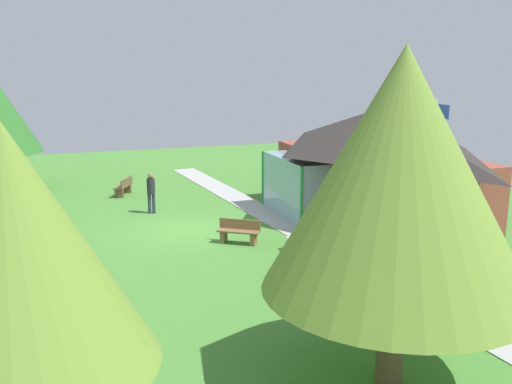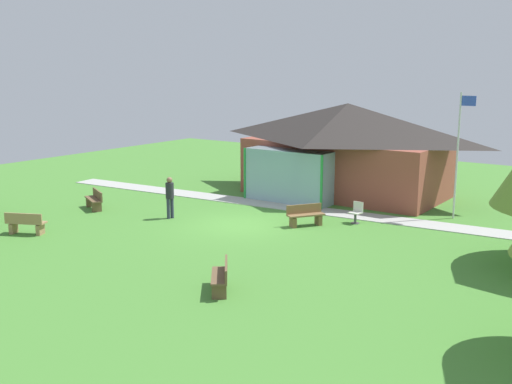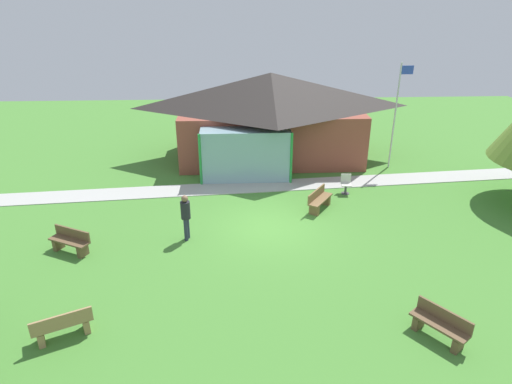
{
  "view_description": "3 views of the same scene",
  "coord_description": "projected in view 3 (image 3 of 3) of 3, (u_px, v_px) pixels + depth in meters",
  "views": [
    {
      "loc": [
        20.34,
        -4.48,
        6.12
      ],
      "look_at": [
        0.18,
        2.78,
        1.33
      ],
      "focal_mm": 39.62,
      "sensor_mm": 36.0,
      "label": 1
    },
    {
      "loc": [
        14.09,
        -18.81,
        6.12
      ],
      "look_at": [
        -0.45,
        1.77,
        0.99
      ],
      "focal_mm": 42.79,
      "sensor_mm": 36.0,
      "label": 2
    },
    {
      "loc": [
        -1.19,
        -15.03,
        8.29
      ],
      "look_at": [
        -0.43,
        1.06,
        0.99
      ],
      "focal_mm": 31.49,
      "sensor_mm": 36.0,
      "label": 3
    }
  ],
  "objects": [
    {
      "name": "footpath",
      "position": [
        262.0,
        186.0,
        20.63
      ],
      "size": [
        25.69,
        3.41,
        0.03
      ],
      "primitive_type": "cube",
      "rotation": [
        0.0,
        0.0,
        0.08
      ],
      "color": "#ADADA8",
      "rests_on": "ground_plane"
    },
    {
      "name": "visitor_strolling_lawn",
      "position": [
        186.0,
        214.0,
        15.89
      ],
      "size": [
        0.34,
        0.34,
        1.74
      ],
      "rotation": [
        0.0,
        0.0,
        4.46
      ],
      "color": "#2D3347",
      "rests_on": "ground_plane"
    },
    {
      "name": "bench_rear_near_path",
      "position": [
        319.0,
        200.0,
        18.37
      ],
      "size": [
        1.22,
        1.48,
        0.84
      ],
      "rotation": [
        0.0,
        0.0,
        4.11
      ],
      "color": "brown",
      "rests_on": "ground_plane"
    },
    {
      "name": "ground_plane",
      "position": [
        268.0,
        227.0,
        17.15
      ],
      "size": [
        44.0,
        44.0,
        0.0
      ],
      "primitive_type": "plane",
      "color": "#478433"
    },
    {
      "name": "bench_mid_left",
      "position": [
        71.0,
        241.0,
        15.37
      ],
      "size": [
        1.54,
        1.07,
        0.84
      ],
      "rotation": [
        0.0,
        0.0,
        2.67
      ],
      "color": "brown",
      "rests_on": "ground_plane"
    },
    {
      "name": "pavilion",
      "position": [
        269.0,
        115.0,
        23.25
      ],
      "size": [
        10.23,
        6.77,
        4.47
      ],
      "color": "brown",
      "rests_on": "ground_plane"
    },
    {
      "name": "patio_chair_lawn_spare",
      "position": [
        346.0,
        184.0,
        19.82
      ],
      "size": [
        0.48,
        0.48,
        0.86
      ],
      "rotation": [
        0.0,
        0.0,
        3.04
      ],
      "color": "beige",
      "rests_on": "ground_plane"
    },
    {
      "name": "flagpole",
      "position": [
        396.0,
        111.0,
        21.73
      ],
      "size": [
        0.64,
        0.08,
        5.2
      ],
      "color": "silver",
      "rests_on": "ground_plane"
    },
    {
      "name": "bench_front_right",
      "position": [
        440.0,
        325.0,
        11.53
      ],
      "size": [
        1.26,
        1.46,
        0.84
      ],
      "rotation": [
        0.0,
        0.0,
        2.23
      ],
      "color": "brown",
      "rests_on": "ground_plane"
    },
    {
      "name": "bench_front_left",
      "position": [
        63.0,
        326.0,
        11.52
      ],
      "size": [
        1.55,
        1.03,
        0.84
      ],
      "rotation": [
        0.0,
        0.0,
        0.44
      ],
      "color": "#9E7A51",
      "rests_on": "ground_plane"
    }
  ]
}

